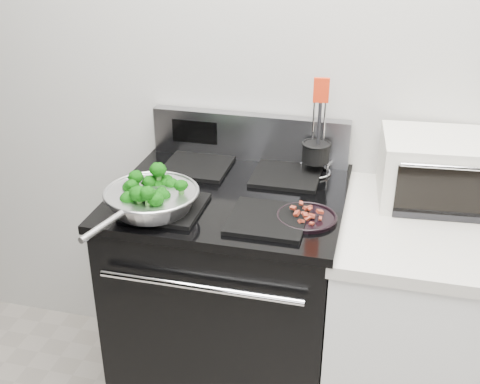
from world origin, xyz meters
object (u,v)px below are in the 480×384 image
(bacon_plate, at_px, (307,214))
(toaster_oven, at_px, (441,170))
(skillet, at_px, (151,199))
(gas_range, at_px, (231,300))
(utensil_holder, at_px, (316,157))

(bacon_plate, xyz_separation_m, toaster_oven, (0.41, 0.30, 0.07))
(skillet, bearing_deg, toaster_oven, 36.57)
(gas_range, relative_size, bacon_plate, 5.87)
(gas_range, relative_size, toaster_oven, 2.68)
(gas_range, height_order, toaster_oven, toaster_oven)
(bacon_plate, relative_size, utensil_holder, 0.53)
(gas_range, distance_m, utensil_holder, 0.63)
(skillet, height_order, toaster_oven, toaster_oven)
(skillet, height_order, utensil_holder, utensil_holder)
(utensil_holder, xyz_separation_m, toaster_oven, (0.43, -0.05, 0.02))
(skillet, height_order, bacon_plate, skillet)
(gas_range, bearing_deg, toaster_oven, 13.54)
(gas_range, xyz_separation_m, bacon_plate, (0.29, -0.13, 0.48))
(gas_range, relative_size, skillet, 2.36)
(gas_range, distance_m, bacon_plate, 0.57)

